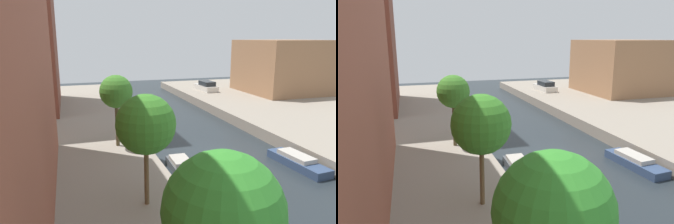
{
  "view_description": "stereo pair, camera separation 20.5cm",
  "coord_description": "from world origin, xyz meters",
  "views": [
    {
      "loc": [
        -10.1,
        -19.43,
        8.35
      ],
      "look_at": [
        -1.26,
        8.31,
        1.49
      ],
      "focal_mm": 33.99,
      "sensor_mm": 36.0,
      "label": 1
    },
    {
      "loc": [
        -9.9,
        -19.49,
        8.35
      ],
      "look_at": [
        -1.26,
        8.31,
        1.49
      ],
      "focal_mm": 33.99,
      "sensor_mm": 36.0,
      "label": 2
    }
  ],
  "objects": [
    {
      "name": "ground_plane",
      "position": [
        0.0,
        0.0,
        0.0
      ],
      "size": [
        84.0,
        84.0,
        0.0
      ],
      "primitive_type": "plane",
      "color": "#232B30"
    },
    {
      "name": "low_block_right",
      "position": [
        18.0,
        17.37,
        4.5
      ],
      "size": [
        10.0,
        10.52,
        7.01
      ],
      "primitive_type": "cube",
      "color": "#9E704C",
      "rests_on": "quay_right"
    },
    {
      "name": "street_tree_0",
      "position": [
        -7.03,
        -13.77,
        4.59
      ],
      "size": [
        2.77,
        2.77,
        4.99
      ],
      "color": "brown",
      "rests_on": "quay_left"
    },
    {
      "name": "street_tree_1",
      "position": [
        -7.03,
        -6.68,
        4.71
      ],
      "size": [
        2.62,
        2.62,
        5.04
      ],
      "color": "brown",
      "rests_on": "quay_left"
    },
    {
      "name": "street_tree_2",
      "position": [
        -7.03,
        1.68,
        4.77
      ],
      "size": [
        2.23,
        2.23,
        4.93
      ],
      "color": "brown",
      "rests_on": "quay_left"
    },
    {
      "name": "parked_car",
      "position": [
        8.58,
        21.35,
        1.57
      ],
      "size": [
        1.87,
        4.56,
        1.36
      ],
      "color": "beige",
      "rests_on": "quay_right"
    },
    {
      "name": "moored_boat_left_2",
      "position": [
        -3.5,
        -1.58,
        0.32
      ],
      "size": [
        1.45,
        3.26,
        0.75
      ],
      "color": "#4C5156",
      "rests_on": "ground_plane"
    },
    {
      "name": "moored_boat_right_2",
      "position": [
        4.05,
        -3.27,
        0.35
      ],
      "size": [
        1.64,
        4.66,
        0.83
      ],
      "color": "#33476B",
      "rests_on": "ground_plane"
    }
  ]
}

